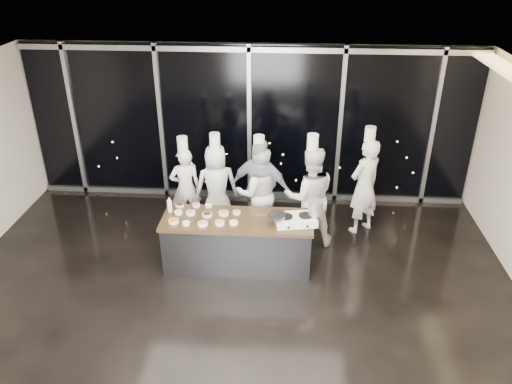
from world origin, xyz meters
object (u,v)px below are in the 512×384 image
guest (261,189)px  stock_pot (316,207)px  chef_left (217,185)px  chef_right (310,196)px  frying_pan (276,215)px  chef_center (259,192)px  demo_counter (238,242)px  stove (296,220)px  chef_far_left (186,187)px  chef_side (364,186)px

guest → stock_pot: bearing=149.1°
chef_left → chef_right: (1.72, -0.50, 0.10)m
frying_pan → guest: guest is taller
chef_right → chef_center: bearing=-19.8°
chef_center → chef_right: size_ratio=0.94×
chef_left → chef_center: (0.81, -0.31, 0.04)m
frying_pan → chef_center: (-0.35, 1.13, -0.19)m
demo_counter → chef_center: bearing=73.8°
stove → guest: 1.23m
chef_far_left → chef_center: (1.39, -0.25, 0.06)m
chef_left → stove: bearing=120.4°
frying_pan → chef_far_left: size_ratio=0.30×
chef_left → chef_side: size_ratio=0.90×
chef_center → chef_right: chef_right is taller
chef_side → stock_pot: bearing=15.9°
stock_pot → guest: 1.38m
frying_pan → chef_right: chef_right is taller
stock_pot → guest: size_ratio=0.12×
chef_left → chef_far_left: bearing=-10.5°
demo_counter → chef_right: size_ratio=1.18×
guest → chef_center: bearing=4.2°
stove → stock_pot: stock_pot is taller
frying_pan → chef_far_left: chef_far_left is taller
chef_far_left → chef_right: chef_right is taller
guest → chef_side: (1.88, 0.29, -0.01)m
stock_pot → chef_right: size_ratio=0.11×
frying_pan → chef_right: 1.10m
chef_right → chef_side: 1.11m
frying_pan → chef_left: size_ratio=0.29×
chef_left → demo_counter: bearing=95.4°
stove → chef_left: bearing=126.7°
chef_far_left → chef_left: (0.58, 0.06, 0.02)m
stove → chef_left: chef_left is taller
frying_pan → stock_pot: (0.62, 0.14, 0.09)m
stove → frying_pan: size_ratio=1.31×
demo_counter → chef_left: (-0.52, 1.31, 0.38)m
chef_left → chef_side: chef_side is taller
chef_side → stove: bearing=9.5°
guest → chef_side: size_ratio=0.92×
chef_left → chef_right: bearing=147.2°
chef_center → guest: bearing=158.3°
frying_pan → chef_center: 1.20m
demo_counter → frying_pan: size_ratio=4.58×
stock_pot → chef_side: (0.94, 1.28, -0.22)m
guest → chef_side: bearing=-155.5°
demo_counter → chef_center: size_ratio=1.25×
stock_pot → guest: guest is taller
stove → chef_side: chef_side is taller
chef_right → stove: bearing=66.4°
guest → chef_side: 1.90m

